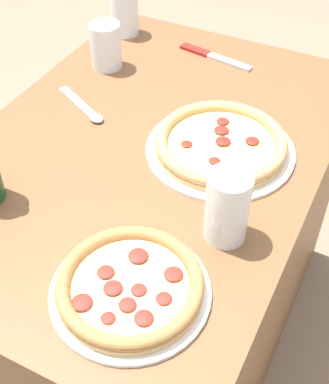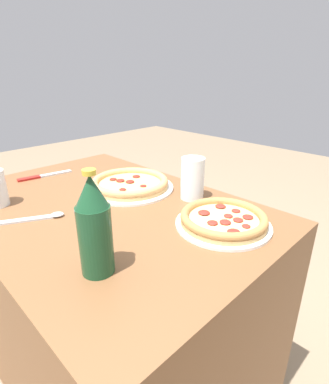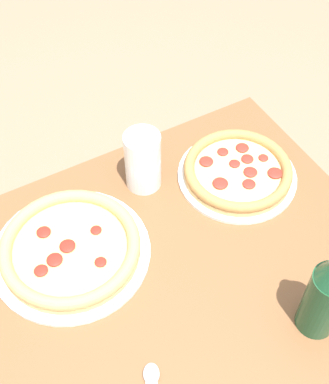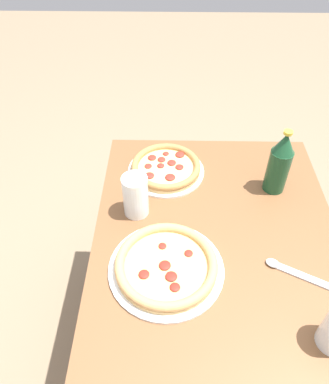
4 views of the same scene
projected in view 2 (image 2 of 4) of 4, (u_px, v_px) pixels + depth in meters
ground_plane at (117, 365)px, 1.23m from camera, size 8.00×8.00×0.00m
table at (111, 295)px, 1.09m from camera, size 1.06×0.72×0.73m
pizza_veggie at (130, 184)px, 1.08m from camera, size 0.31×0.31×0.04m
pizza_margherita at (223, 220)px, 0.82m from camera, size 0.26×0.26×0.04m
glass_orange_juice at (192, 181)px, 0.98m from camera, size 0.08×0.08×0.14m
beer_bottle at (94, 227)px, 0.60m from camera, size 0.07×0.07×0.23m
knife at (43, 176)px, 1.20m from camera, size 0.06×0.21×0.01m
spoon at (40, 217)px, 0.86m from camera, size 0.10×0.17×0.01m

